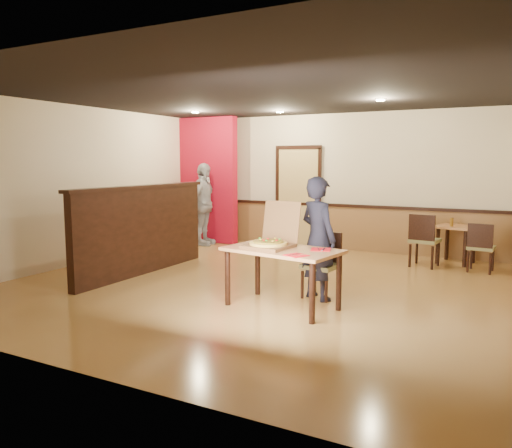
{
  "coord_description": "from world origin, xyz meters",
  "views": [
    {
      "loc": [
        3.38,
        -6.45,
        1.84
      ],
      "look_at": [
        -0.01,
        0.0,
        0.91
      ],
      "focal_mm": 35.0,
      "sensor_mm": 36.0,
      "label": 1
    }
  ],
  "objects_px": {
    "main_table": "(282,257)",
    "condiment": "(452,222)",
    "side_chair_left": "(424,238)",
    "passerby": "(203,204)",
    "diner_chair": "(323,262)",
    "pizza_box": "(271,241)",
    "diner": "(318,238)",
    "side_chair_right": "(481,246)",
    "side_table": "(456,235)"
  },
  "relations": [
    {
      "from": "main_table",
      "to": "condiment",
      "type": "distance_m",
      "value": 4.13
    },
    {
      "from": "passerby",
      "to": "side_table",
      "type": "bearing_deg",
      "value": -90.95
    },
    {
      "from": "side_chair_right",
      "to": "pizza_box",
      "type": "bearing_deg",
      "value": 60.03
    },
    {
      "from": "side_chair_left",
      "to": "pizza_box",
      "type": "xyz_separation_m",
      "value": [
        -1.34,
        -3.29,
        0.32
      ]
    },
    {
      "from": "main_table",
      "to": "side_table",
      "type": "relative_size",
      "value": 2.0
    },
    {
      "from": "passerby",
      "to": "diner",
      "type": "bearing_deg",
      "value": -133.85
    },
    {
      "from": "main_table",
      "to": "side_chair_left",
      "type": "bearing_deg",
      "value": 79.95
    },
    {
      "from": "side_chair_left",
      "to": "diner",
      "type": "relative_size",
      "value": 0.57
    },
    {
      "from": "side_chair_right",
      "to": "diner",
      "type": "height_order",
      "value": "diner"
    },
    {
      "from": "side_chair_left",
      "to": "pizza_box",
      "type": "distance_m",
      "value": 3.57
    },
    {
      "from": "side_chair_left",
      "to": "diner_chair",
      "type": "bearing_deg",
      "value": 78.36
    },
    {
      "from": "condiment",
      "to": "diner_chair",
      "type": "bearing_deg",
      "value": -112.34
    },
    {
      "from": "side_table",
      "to": "condiment",
      "type": "height_order",
      "value": "condiment"
    },
    {
      "from": "side_chair_right",
      "to": "condiment",
      "type": "distance_m",
      "value": 0.78
    },
    {
      "from": "main_table",
      "to": "side_chair_right",
      "type": "height_order",
      "value": "side_chair_right"
    },
    {
      "from": "side_table",
      "to": "passerby",
      "type": "bearing_deg",
      "value": -174.83
    },
    {
      "from": "side_chair_right",
      "to": "diner",
      "type": "bearing_deg",
      "value": 60.75
    },
    {
      "from": "passerby",
      "to": "condiment",
      "type": "relative_size",
      "value": 12.06
    },
    {
      "from": "side_chair_right",
      "to": "condiment",
      "type": "bearing_deg",
      "value": -39.22
    },
    {
      "from": "side_chair_left",
      "to": "passerby",
      "type": "bearing_deg",
      "value": 5.37
    },
    {
      "from": "passerby",
      "to": "pizza_box",
      "type": "xyz_separation_m",
      "value": [
        3.32,
        -3.45,
        -0.07
      ]
    },
    {
      "from": "side_table",
      "to": "diner",
      "type": "distance_m",
      "value": 3.64
    },
    {
      "from": "side_chair_left",
      "to": "pizza_box",
      "type": "relative_size",
      "value": 1.36
    },
    {
      "from": "side_chair_left",
      "to": "diner",
      "type": "distance_m",
      "value": 2.9
    },
    {
      "from": "side_chair_right",
      "to": "condiment",
      "type": "xyz_separation_m",
      "value": [
        -0.52,
        0.49,
        0.31
      ]
    },
    {
      "from": "side_chair_right",
      "to": "passerby",
      "type": "height_order",
      "value": "passerby"
    },
    {
      "from": "side_table",
      "to": "diner",
      "type": "relative_size",
      "value": 0.46
    },
    {
      "from": "side_table",
      "to": "pizza_box",
      "type": "height_order",
      "value": "pizza_box"
    },
    {
      "from": "main_table",
      "to": "side_chair_right",
      "type": "bearing_deg",
      "value": 67.41
    },
    {
      "from": "side_chair_left",
      "to": "passerby",
      "type": "xyz_separation_m",
      "value": [
        -4.65,
        0.16,
        0.39
      ]
    },
    {
      "from": "main_table",
      "to": "diner",
      "type": "xyz_separation_m",
      "value": [
        0.25,
        0.59,
        0.17
      ]
    },
    {
      "from": "side_chair_left",
      "to": "side_table",
      "type": "relative_size",
      "value": 1.23
    },
    {
      "from": "side_chair_right",
      "to": "passerby",
      "type": "distance_m",
      "value": 5.58
    },
    {
      "from": "side_table",
      "to": "main_table",
      "type": "bearing_deg",
      "value": -112.26
    },
    {
      "from": "main_table",
      "to": "diner_chair",
      "type": "xyz_separation_m",
      "value": [
        0.27,
        0.73,
        -0.17
      ]
    },
    {
      "from": "diner",
      "to": "side_chair_left",
      "type": "bearing_deg",
      "value": -80.36
    },
    {
      "from": "diner",
      "to": "condiment",
      "type": "bearing_deg",
      "value": -83.73
    },
    {
      "from": "side_table",
      "to": "side_chair_left",
      "type": "bearing_deg",
      "value": -126.56
    },
    {
      "from": "condiment",
      "to": "side_chair_left",
      "type": "bearing_deg",
      "value": -127.35
    },
    {
      "from": "side_chair_left",
      "to": "side_table",
      "type": "distance_m",
      "value": 0.77
    },
    {
      "from": "diner_chair",
      "to": "diner",
      "type": "height_order",
      "value": "diner"
    },
    {
      "from": "side_chair_right",
      "to": "diner",
      "type": "distance_m",
      "value": 3.31
    },
    {
      "from": "diner_chair",
      "to": "main_table",
      "type": "bearing_deg",
      "value": -102.94
    },
    {
      "from": "side_chair_left",
      "to": "diner",
      "type": "height_order",
      "value": "diner"
    },
    {
      "from": "side_table",
      "to": "diner",
      "type": "xyz_separation_m",
      "value": [
        -1.37,
        -3.36,
        0.3
      ]
    },
    {
      "from": "side_chair_left",
      "to": "side_chair_right",
      "type": "bearing_deg",
      "value": -172.24
    },
    {
      "from": "side_chair_right",
      "to": "pizza_box",
      "type": "height_order",
      "value": "pizza_box"
    },
    {
      "from": "main_table",
      "to": "pizza_box",
      "type": "bearing_deg",
      "value": 177.48
    },
    {
      "from": "side_chair_right",
      "to": "diner",
      "type": "xyz_separation_m",
      "value": [
        -1.82,
        -2.75,
        0.37
      ]
    },
    {
      "from": "diner_chair",
      "to": "side_chair_left",
      "type": "xyz_separation_m",
      "value": [
        0.89,
        2.6,
        0.03
      ]
    }
  ]
}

